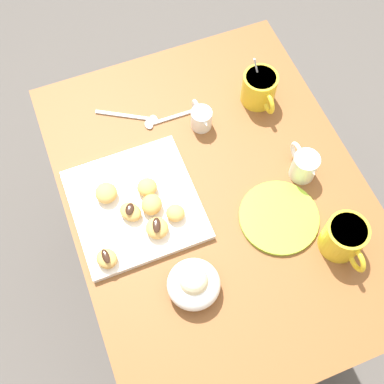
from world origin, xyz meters
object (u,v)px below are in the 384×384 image
object	(u,v)px
pastry_plate_square	(135,205)
cream_pitcher_white	(304,165)
beignet_1	(106,193)
beignet_5	(107,259)
beignet_4	(157,228)
ice_cream_bowl	(194,284)
beignet_3	(131,212)
chocolate_sauce_pitcher	(201,118)
coffee_mug_yellow_right	(344,238)
coffee_mug_yellow_left	(260,88)
beignet_0	(147,187)
saucer_lime_left	(279,217)
beignet_6	(152,204)
beignet_2	(175,213)
dining_table	(214,220)

from	to	relation	value
pastry_plate_square	cream_pitcher_white	size ratio (longest dim) A/B	2.69
beignet_1	beignet_5	world-z (taller)	beignet_1
beignet_4	beignet_5	size ratio (longest dim) A/B	1.08
beignet_5	ice_cream_bowl	bearing A→B (deg)	52.02
beignet_3	beignet_5	bearing A→B (deg)	-43.43
chocolate_sauce_pitcher	beignet_4	bearing A→B (deg)	-40.12
coffee_mug_yellow_right	chocolate_sauce_pitcher	bearing A→B (deg)	-157.93
coffee_mug_yellow_left	beignet_0	xyz separation A→B (m)	(0.15, -0.35, -0.01)
coffee_mug_yellow_left	beignet_4	distance (m)	0.44
chocolate_sauce_pitcher	beignet_1	distance (m)	0.30
saucer_lime_left	beignet_5	world-z (taller)	beignet_5
cream_pitcher_white	beignet_4	bearing A→B (deg)	-86.77
ice_cream_bowl	beignet_1	size ratio (longest dim) A/B	2.12
coffee_mug_yellow_right	beignet_4	world-z (taller)	coffee_mug_yellow_right
coffee_mug_yellow_left	saucer_lime_left	xyz separation A→B (m)	(0.32, -0.09, -0.04)
chocolate_sauce_pitcher	beignet_3	size ratio (longest dim) A/B	1.73
beignet_0	beignet_1	xyz separation A→B (m)	(-0.02, -0.09, 0.00)
beignet_6	beignet_1	bearing A→B (deg)	-127.25
chocolate_sauce_pitcher	beignet_1	size ratio (longest dim) A/B	1.74
coffee_mug_yellow_right	beignet_5	world-z (taller)	coffee_mug_yellow_right
beignet_3	beignet_6	size ratio (longest dim) A/B	1.06
cream_pitcher_white	saucer_lime_left	world-z (taller)	cream_pitcher_white
beignet_0	pastry_plate_square	bearing A→B (deg)	-61.33
chocolate_sauce_pitcher	beignet_6	world-z (taller)	chocolate_sauce_pitcher
beignet_6	beignet_4	bearing A→B (deg)	-7.33
saucer_lime_left	beignet_6	bearing A→B (deg)	-115.09
coffee_mug_yellow_right	saucer_lime_left	bearing A→B (deg)	-138.46
beignet_2	beignet_5	distance (m)	0.18
beignet_1	saucer_lime_left	bearing A→B (deg)	61.60
beignet_2	beignet_6	xyz separation A→B (m)	(-0.04, -0.04, 0.00)
chocolate_sauce_pitcher	beignet_5	bearing A→B (deg)	-50.81
coffee_mug_yellow_left	cream_pitcher_white	xyz separation A→B (m)	(0.24, 0.01, -0.01)
pastry_plate_square	chocolate_sauce_pitcher	distance (m)	0.27
coffee_mug_yellow_right	beignet_6	xyz separation A→B (m)	(-0.23, -0.36, -0.01)
coffee_mug_yellow_left	coffee_mug_yellow_right	distance (m)	0.43
saucer_lime_left	beignet_3	world-z (taller)	beignet_3
coffee_mug_yellow_left	beignet_0	bearing A→B (deg)	-66.41
pastry_plate_square	beignet_2	xyz separation A→B (m)	(0.06, 0.08, 0.02)
coffee_mug_yellow_left	beignet_6	xyz separation A→B (m)	(0.20, -0.36, -0.01)
ice_cream_bowl	beignet_2	size ratio (longest dim) A/B	2.63
coffee_mug_yellow_left	beignet_3	size ratio (longest dim) A/B	2.47
coffee_mug_yellow_left	beignet_2	world-z (taller)	coffee_mug_yellow_left
chocolate_sauce_pitcher	cream_pitcher_white	bearing A→B (deg)	38.51
dining_table	beignet_4	size ratio (longest dim) A/B	17.64
coffee_mug_yellow_right	beignet_1	size ratio (longest dim) A/B	2.42
ice_cream_bowl	beignet_6	distance (m)	0.20
saucer_lime_left	beignet_5	bearing A→B (deg)	-95.63
cream_pitcher_white	beignet_6	distance (m)	0.36
dining_table	pastry_plate_square	bearing A→B (deg)	-101.49
ice_cream_bowl	chocolate_sauce_pitcher	world-z (taller)	ice_cream_bowl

